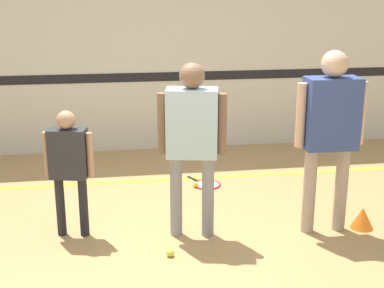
# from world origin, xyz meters

# --- Properties ---
(ground_plane) EXTENTS (16.00, 16.00, 0.00)m
(ground_plane) POSITION_xyz_m (0.00, 0.00, 0.00)
(ground_plane) COLOR tan
(wall_back) EXTENTS (16.00, 0.07, 3.20)m
(wall_back) POSITION_xyz_m (0.00, 3.04, 1.60)
(wall_back) COLOR silver
(wall_back) RESTS_ON ground_plane
(floor_stripe) EXTENTS (14.40, 0.10, 0.01)m
(floor_stripe) POSITION_xyz_m (0.00, 1.71, 0.00)
(floor_stripe) COLOR yellow
(floor_stripe) RESTS_ON ground_plane
(person_instructor) EXTENTS (0.59, 0.33, 1.59)m
(person_instructor) POSITION_xyz_m (0.13, 0.22, 0.98)
(person_instructor) COLOR gray
(person_instructor) RESTS_ON ground_plane
(person_student_left) EXTENTS (0.44, 0.25, 1.17)m
(person_student_left) POSITION_xyz_m (-0.95, 0.39, 0.73)
(person_student_left) COLOR #232328
(person_student_left) RESTS_ON ground_plane
(person_student_right) EXTENTS (0.64, 0.26, 1.68)m
(person_student_right) POSITION_xyz_m (1.36, 0.13, 1.04)
(person_student_right) COLOR tan
(person_student_right) RESTS_ON ground_plane
(racket_spare_on_floor) EXTENTS (0.43, 0.52, 0.03)m
(racket_spare_on_floor) POSITION_xyz_m (0.48, 1.47, 0.01)
(racket_spare_on_floor) COLOR red
(racket_spare_on_floor) RESTS_ON ground_plane
(tennis_ball_near_instructor) EXTENTS (0.07, 0.07, 0.07)m
(tennis_ball_near_instructor) POSITION_xyz_m (-0.12, -0.16, 0.03)
(tennis_ball_near_instructor) COLOR #CCE038
(tennis_ball_near_instructor) RESTS_ON ground_plane
(tennis_ball_by_spare_racket) EXTENTS (0.07, 0.07, 0.07)m
(tennis_ball_by_spare_racket) POSITION_xyz_m (0.35, 1.42, 0.03)
(tennis_ball_by_spare_racket) COLOR #CCE038
(tennis_ball_by_spare_racket) RESTS_ON ground_plane
(training_cone) EXTENTS (0.22, 0.22, 0.21)m
(training_cone) POSITION_xyz_m (1.75, 0.12, 0.10)
(training_cone) COLOR orange
(training_cone) RESTS_ON ground_plane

